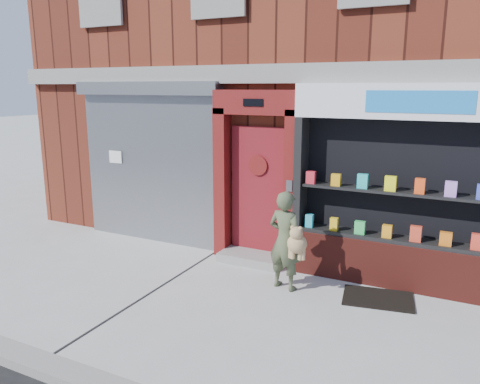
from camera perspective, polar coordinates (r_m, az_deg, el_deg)
The scene contains 7 objects.
ground at distance 6.44m, azimuth 1.07°, elevation -14.51°, with size 80.00×80.00×0.00m, color #9E9E99.
building at distance 11.49m, azimuth 14.75°, elevation 17.58°, with size 12.00×8.16×8.00m.
shutter_bay at distance 9.04m, azimuth -10.94°, elevation 4.68°, with size 3.10×0.30×3.04m.
red_door_bay at distance 7.87m, azimuth 2.00°, elevation 1.80°, with size 1.52×0.58×2.90m.
pharmacy_bay at distance 7.20m, azimuth 20.22°, elevation -0.71°, with size 3.50×0.41×3.00m.
woman at distance 6.90m, azimuth 5.67°, elevation -5.92°, with size 0.68×0.53×1.49m.
doormat at distance 7.08m, azimuth 16.47°, elevation -12.33°, with size 0.97×0.68×0.02m, color black.
Camera 1 is at (2.45, -5.18, 2.95)m, focal length 35.00 mm.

